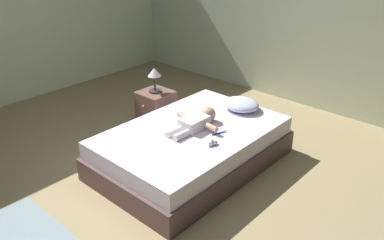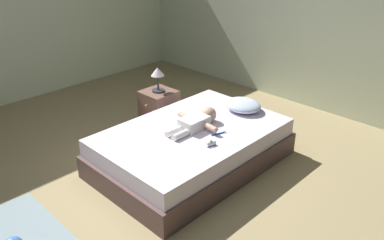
# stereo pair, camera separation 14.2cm
# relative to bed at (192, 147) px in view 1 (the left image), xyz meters

# --- Properties ---
(ground_plane) EXTENTS (8.00, 8.00, 0.00)m
(ground_plane) POSITION_rel_bed_xyz_m (-0.04, -0.71, -0.20)
(ground_plane) COLOR tan
(wall_behind_bed) EXTENTS (8.00, 0.12, 2.50)m
(wall_behind_bed) POSITION_rel_bed_xyz_m (-0.04, 2.29, 1.05)
(wall_behind_bed) COLOR silver
(wall_behind_bed) RESTS_ON ground_plane
(bed) EXTENTS (1.27, 1.94, 0.42)m
(bed) POSITION_rel_bed_xyz_m (0.00, 0.00, 0.00)
(bed) COLOR brown
(bed) RESTS_ON ground_plane
(pillow) EXTENTS (0.41, 0.36, 0.13)m
(pillow) POSITION_rel_bed_xyz_m (0.08, 0.72, 0.28)
(pillow) COLOR silver
(pillow) RESTS_ON bed
(baby) EXTENTS (0.53, 0.63, 0.17)m
(baby) POSITION_rel_bed_xyz_m (0.01, 0.07, 0.28)
(baby) COLOR white
(baby) RESTS_ON bed
(toothbrush) EXTENTS (0.06, 0.16, 0.02)m
(toothbrush) POSITION_rel_bed_xyz_m (0.27, 0.11, 0.22)
(toothbrush) COLOR blue
(toothbrush) RESTS_ON bed
(nightstand) EXTENTS (0.37, 0.40, 0.46)m
(nightstand) POSITION_rel_bed_xyz_m (-0.94, 0.37, 0.02)
(nightstand) COLOR brown
(nightstand) RESTS_ON ground_plane
(lamp) EXTENTS (0.16, 0.16, 0.30)m
(lamp) POSITION_rel_bed_xyz_m (-0.94, 0.37, 0.46)
(lamp) COLOR #333338
(lamp) RESTS_ON nightstand
(baby_bottle) EXTENTS (0.07, 0.11, 0.07)m
(baby_bottle) POSITION_rel_bed_xyz_m (0.36, -0.12, 0.24)
(baby_bottle) COLOR white
(baby_bottle) RESTS_ON bed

